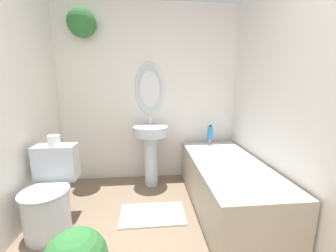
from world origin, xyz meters
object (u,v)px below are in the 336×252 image
(toilet_paper_roll, at_px, (54,140))
(bathtub, at_px, (227,183))
(pedestal_sink, at_px, (150,145))
(shampoo_bottle, at_px, (210,133))
(toilet, at_px, (50,197))

(toilet_paper_roll, bearing_deg, bathtub, -0.29)
(pedestal_sink, relative_size, toilet_paper_roll, 8.30)
(shampoo_bottle, relative_size, toilet_paper_roll, 1.82)
(pedestal_sink, height_order, shampoo_bottle, pedestal_sink)
(toilet, distance_m, pedestal_sink, 1.25)
(pedestal_sink, distance_m, toilet_paper_roll, 1.14)
(shampoo_bottle, xyz_separation_m, toilet_paper_roll, (-1.77, -0.65, 0.12))
(toilet, distance_m, shampoo_bottle, 1.99)
(toilet, relative_size, pedestal_sink, 0.83)
(toilet, bearing_deg, shampoo_bottle, 25.67)
(toilet, height_order, bathtub, toilet)
(toilet, xyz_separation_m, toilet_paper_roll, (0.00, 0.20, 0.49))
(bathtub, height_order, shampoo_bottle, shampoo_bottle)
(toilet, bearing_deg, toilet_paper_roll, 90.00)
(pedestal_sink, bearing_deg, toilet_paper_roll, -148.27)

